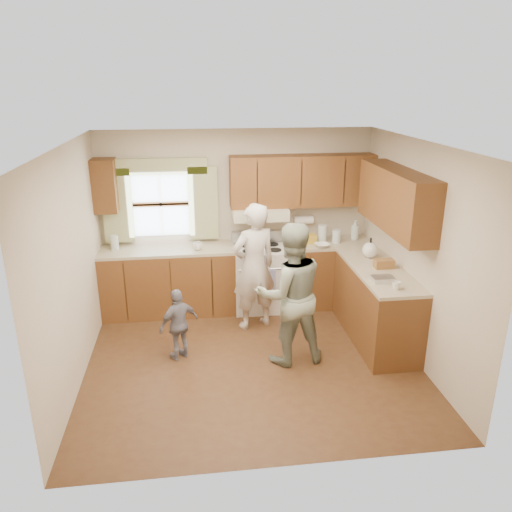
{
  "coord_description": "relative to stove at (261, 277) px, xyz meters",
  "views": [
    {
      "loc": [
        -0.62,
        -5.1,
        3.11
      ],
      "look_at": [
        0.1,
        0.4,
        1.15
      ],
      "focal_mm": 35.0,
      "sensor_mm": 36.0,
      "label": 1
    }
  ],
  "objects": [
    {
      "name": "child",
      "position": [
        -1.13,
        -1.28,
        -0.03
      ],
      "size": [
        0.54,
        0.46,
        0.87
      ],
      "primitive_type": "imported",
      "rotation": [
        0.0,
        0.0,
        3.72
      ],
      "color": "gray",
      "rests_on": "ground"
    },
    {
      "name": "woman_right",
      "position": [
        0.13,
        -1.48,
        0.37
      ],
      "size": [
        0.88,
        0.72,
        1.67
      ],
      "primitive_type": "imported",
      "rotation": [
        0.0,
        0.0,
        3.26
      ],
      "color": "#223A22",
      "rests_on": "ground"
    },
    {
      "name": "kitchen_fixtures",
      "position": [
        0.31,
        -0.36,
        0.37
      ],
      "size": [
        3.8,
        2.25,
        2.15
      ],
      "color": "#4B2410",
      "rests_on": "ground"
    },
    {
      "name": "stove",
      "position": [
        0.0,
        0.0,
        0.0
      ],
      "size": [
        0.76,
        0.67,
        1.07
      ],
      "color": "silver",
      "rests_on": "ground"
    },
    {
      "name": "room",
      "position": [
        -0.3,
        -1.44,
        0.78
      ],
      "size": [
        3.8,
        3.8,
        3.8
      ],
      "color": "#472816",
      "rests_on": "ground"
    },
    {
      "name": "woman_left",
      "position": [
        -0.17,
        -0.59,
        0.37
      ],
      "size": [
        0.72,
        0.59,
        1.68
      ],
      "primitive_type": "imported",
      "rotation": [
        0.0,
        0.0,
        3.5
      ],
      "color": "beige",
      "rests_on": "ground"
    }
  ]
}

